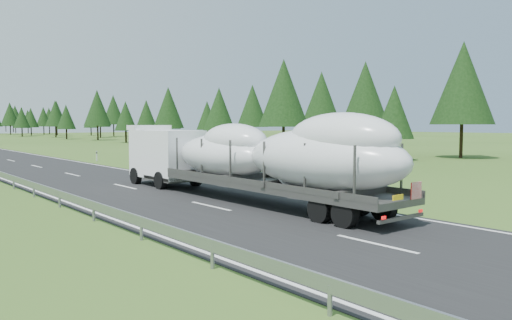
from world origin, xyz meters
TOP-DOWN VIEW (x-y plane):
  - ground at (0.00, 0.00)m, footprint 400.00×400.00m
  - tree_line_right at (39.06, 93.91)m, footprint 27.46×281.29m
  - boat_truck at (2.26, -0.08)m, footprint 3.22×19.58m

SIDE VIEW (x-z plane):
  - ground at x=0.00m, z-range 0.00..0.00m
  - boat_truck at x=2.26m, z-range 0.16..4.27m
  - tree_line_right at x=39.06m, z-range 0.66..13.22m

